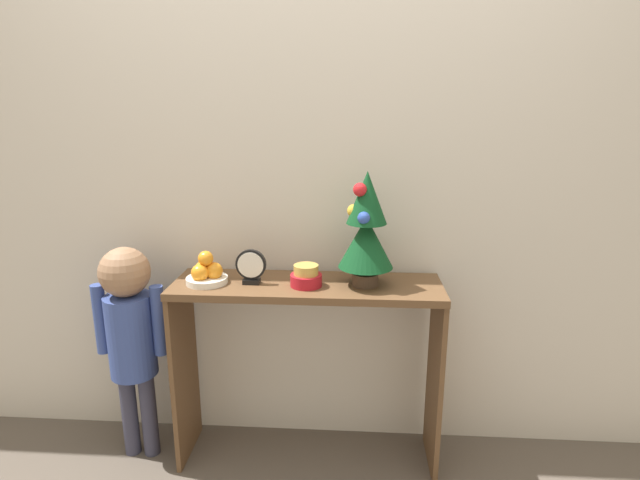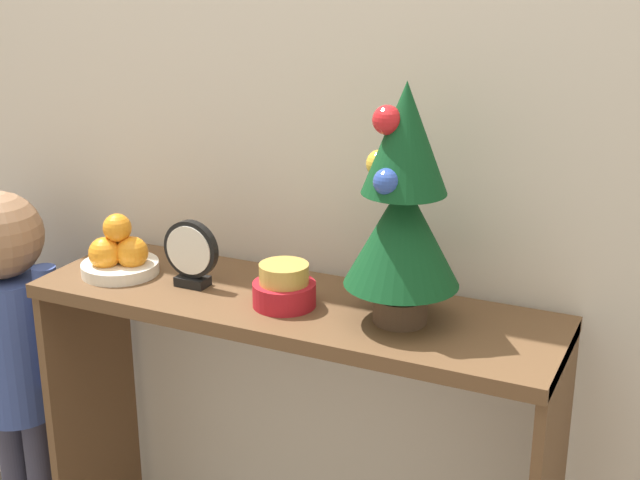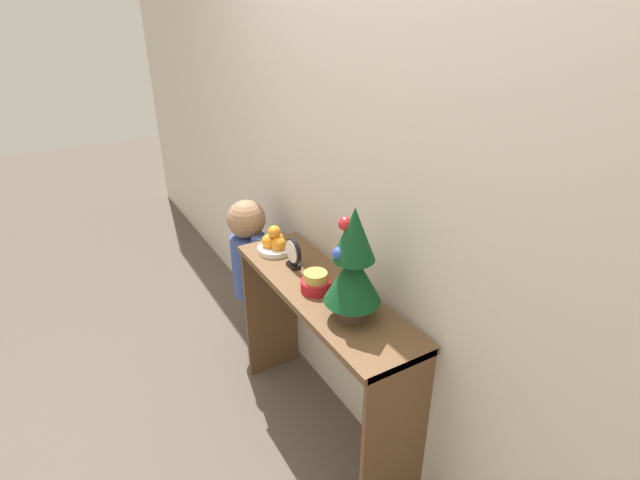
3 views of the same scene
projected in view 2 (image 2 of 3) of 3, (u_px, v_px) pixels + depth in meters
The scene contains 7 objects.
back_wall at pixel (335, 64), 1.82m from camera, with size 7.00×0.05×2.50m, color beige.
console_table at pixel (293, 389), 1.85m from camera, with size 1.09×0.32×0.81m.
mini_tree at pixel (403, 203), 1.61m from camera, with size 0.22×0.22×0.45m.
fruit_bowl at pixel (119, 254), 1.91m from camera, with size 0.17×0.17×0.13m.
singing_bowl at pixel (286, 288), 1.74m from camera, with size 0.13×0.13×0.09m.
desk_clock at pixel (191, 254), 1.83m from camera, with size 0.12×0.04×0.14m.
child_figure at pixel (10, 329), 2.12m from camera, with size 0.30×0.21×0.95m.
Camera 2 is at (0.75, -1.31, 1.50)m, focal length 50.00 mm.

